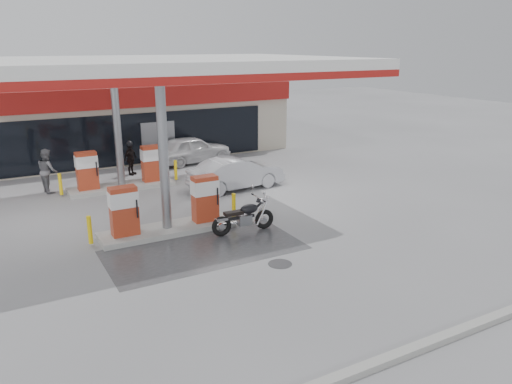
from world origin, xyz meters
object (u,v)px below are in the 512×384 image
Objects in this scene: parked_motorcycle at (244,218)px; parked_car_right at (207,139)px; hatchback_silver at (237,173)px; pump_island_near at (167,212)px; pump_island_far at (121,173)px; sedan_white at (192,149)px; attendant at (48,171)px; biker_walking at (131,159)px.

parked_car_right reaches higher than parked_motorcycle.
parked_motorcycle is 0.54× the size of hatchback_silver.
pump_island_near is 1.13× the size of parked_car_right.
pump_island_far is 5.58m from sedan_white.
parked_motorcycle is 1.21× the size of attendant.
attendant reaches higher than parked_car_right.
hatchback_silver is (4.42, -2.40, -0.02)m from pump_island_far.
pump_island_near is 2.27× the size of parked_motorcycle.
hatchback_silver is at bearing 68.77° from parked_motorcycle.
sedan_white is at bearing 34.99° from pump_island_far.
sedan_white is 7.72m from attendant.
sedan_white is 0.94× the size of parked_car_right.
parked_motorcycle is 13.94m from parked_car_right.
hatchback_silver is (-0.15, -5.60, -0.03)m from sedan_white.
parked_motorcycle is 0.53× the size of sedan_white.
pump_island_near is 5.70m from hatchback_silver.
parked_car_right is at bearing -45.37° from sedan_white.
attendant is 0.41× the size of parked_car_right.
parked_motorcycle is 10.69m from sedan_white.
pump_island_near is 2.74× the size of attendant.
pump_island_far is at bearing -119.37° from attendant.
attendant reaches higher than parked_motorcycle.
sedan_white is at bearing 63.57° from pump_island_near.
sedan_white reaches higher than parked_car_right.
sedan_white reaches higher than hatchback_silver.
pump_island_far is at bearing 135.15° from parked_car_right.
hatchback_silver reaches higher than parked_car_right.
attendant is 0.44× the size of hatchback_silver.
sedan_white is (4.57, 3.20, 0.01)m from pump_island_far.
biker_walking is at bearing 64.88° from pump_island_far.
pump_island_near is 7.55m from attendant.
biker_walking is at bearing 96.87° from sedan_white.
pump_island_far is 1.13× the size of parked_car_right.
hatchback_silver is at bearing -28.51° from pump_island_far.
attendant is 10.71m from parked_car_right.
biker_walking is (-3.39, 4.60, 0.09)m from hatchback_silver.
sedan_white is 2.27× the size of attendant.
pump_island_near is at bearing 124.24° from hatchback_silver.
pump_island_near is at bearing -136.99° from biker_walking.
parked_car_right is (6.64, 6.00, -0.08)m from pump_island_far.
biker_walking is at bearing 127.17° from parked_car_right.
attendant reaches higher than pump_island_near.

